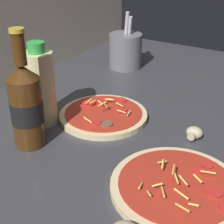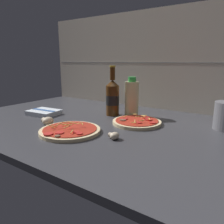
{
  "view_description": "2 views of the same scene",
  "coord_description": "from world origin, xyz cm",
  "views": [
    {
      "loc": [
        -56.14,
        -33.58,
        44.75
      ],
      "look_at": [
        -0.94,
        0.36,
        10.75
      ],
      "focal_mm": 55.0,
      "sensor_mm": 36.0,
      "label": 1
    },
    {
      "loc": [
        53.96,
        -78.0,
        30.92
      ],
      "look_at": [
        -0.6,
        1.75,
        8.21
      ],
      "focal_mm": 35.0,
      "sensor_mm": 36.0,
      "label": 2
    }
  ],
  "objects": [
    {
      "name": "dish_towel",
      "position": [
        -41.39,
        -3.97,
        3.71
      ],
      "size": [
        16.96,
        13.95,
        2.56
      ],
      "color": "silver",
      "rests_on": "counter_slab"
    },
    {
      "name": "pizza_far",
      "position": [
        8.54,
        8.77,
        3.37
      ],
      "size": [
        22.4,
        22.4,
        4.88
      ],
      "color": "beige",
      "rests_on": "counter_slab"
    },
    {
      "name": "mushroom_left",
      "position": [
        -23.78,
        -16.01,
        4.4
      ],
      "size": [
        5.7,
        5.42,
        3.8
      ],
      "color": "beige",
      "rests_on": "counter_slab"
    },
    {
      "name": "counter_slab",
      "position": [
        0.0,
        0.0,
        1.25
      ],
      "size": [
        160.0,
        90.0,
        2.5
      ],
      "color": "#38383D",
      "rests_on": "ground"
    },
    {
      "name": "tile_backsplash",
      "position": [
        0.0,
        45.5,
        30.0
      ],
      "size": [
        160.0,
        1.13,
        60.0
      ],
      "color": "beige",
      "rests_on": "ground"
    },
    {
      "name": "mushroom_right",
      "position": [
        11.31,
        -14.3,
        3.87
      ],
      "size": [
        4.12,
        3.92,
        2.74
      ],
      "color": "beige",
      "rests_on": "counter_slab"
    },
    {
      "name": "beer_bottle",
      "position": [
        -10.14,
        16.16,
        12.19
      ],
      "size": [
        7.0,
        7.0,
        26.08
      ],
      "color": "#47280F",
      "rests_on": "counter_slab"
    },
    {
      "name": "oil_bottle",
      "position": [
        -0.97,
        20.54,
        11.91
      ],
      "size": [
        7.24,
        7.24,
        20.46
      ],
      "color": "beige",
      "rests_on": "counter_slab"
    },
    {
      "name": "pizza_near",
      "position": [
        -7.83,
        -17.97,
        3.34
      ],
      "size": [
        24.62,
        24.62,
        4.11
      ],
      "color": "beige",
      "rests_on": "counter_slab"
    }
  ]
}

